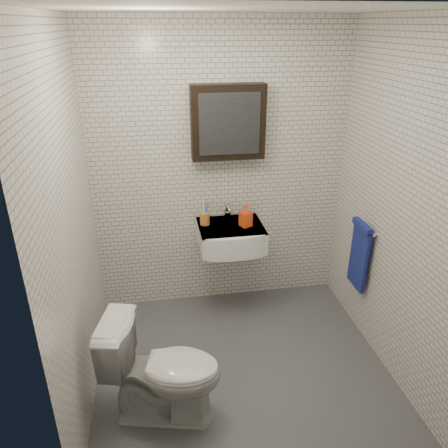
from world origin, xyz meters
name	(u,v)px	position (x,y,z in m)	size (l,w,h in m)	color
ground	(242,366)	(0.00, 0.00, 0.01)	(2.20, 2.00, 0.01)	#484A4F
room_shell	(246,189)	(0.00, 0.00, 1.47)	(2.22, 2.02, 2.51)	silver
washbasin	(232,237)	(0.05, 0.73, 0.76)	(0.55, 0.50, 0.20)	white
faucet	(228,211)	(0.05, 0.93, 0.92)	(0.06, 0.20, 0.15)	silver
mirror_cabinet	(228,122)	(0.05, 0.93, 1.70)	(0.60, 0.15, 0.60)	black
towel_rail	(360,252)	(1.04, 0.35, 0.72)	(0.09, 0.30, 0.58)	silver
toothbrush_cup	(205,218)	(-0.16, 0.84, 0.91)	(0.11, 0.11, 0.23)	#BA712E
soap_bottle	(246,216)	(0.17, 0.75, 0.95)	(0.09, 0.09, 0.19)	orange
toilet	(163,370)	(-0.60, -0.35, 0.38)	(0.43, 0.75, 0.76)	silver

